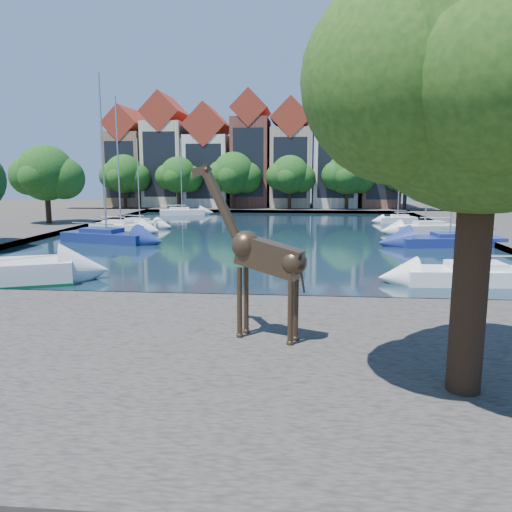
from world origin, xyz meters
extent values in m
plane|color=#38332B|center=(0.00, 0.00, 0.00)|extent=(160.00, 160.00, 0.00)
cube|color=black|center=(0.00, 24.00, 0.04)|extent=(38.00, 50.00, 0.08)
cube|color=#4B4641|center=(0.00, -7.00, 0.25)|extent=(50.00, 14.00, 0.50)
cube|color=#4B4641|center=(0.00, 56.00, 0.25)|extent=(60.00, 16.00, 0.50)
cylinder|color=#332114|center=(7.50, -9.00, 3.25)|extent=(0.80, 0.80, 5.50)
sphere|color=#1B3F12|center=(7.50, -9.00, 7.92)|extent=(6.40, 6.40, 6.40)
sphere|color=#1B3F12|center=(5.74, -9.40, 7.60)|extent=(4.48, 4.48, 4.48)
cube|color=#89684A|center=(-23.00, 56.00, 6.00)|extent=(5.39, 9.00, 11.00)
cube|color=maroon|center=(-23.00, 56.00, 12.71)|extent=(5.44, 9.18, 5.44)
cube|color=black|center=(-23.00, 51.52, 6.00)|extent=(4.40, 0.05, 8.25)
cube|color=beige|center=(-17.00, 56.00, 6.75)|extent=(5.88, 9.00, 12.50)
cube|color=maroon|center=(-17.00, 56.00, 14.32)|extent=(5.94, 9.18, 5.94)
cube|color=black|center=(-17.00, 51.52, 6.75)|extent=(4.80, 0.05, 9.38)
cube|color=silver|center=(-10.50, 56.00, 5.75)|extent=(6.37, 9.00, 10.50)
cube|color=maroon|center=(-10.50, 56.00, 12.43)|extent=(6.43, 9.18, 6.43)
cube|color=black|center=(-10.50, 51.52, 5.75)|extent=(5.20, 0.05, 7.88)
cube|color=brown|center=(-4.00, 56.00, 7.00)|extent=(5.39, 9.00, 13.00)
cube|color=maroon|center=(-4.00, 56.00, 14.71)|extent=(5.44, 9.18, 5.44)
cube|color=black|center=(-4.00, 51.52, 7.00)|extent=(4.40, 0.05, 9.75)
cube|color=tan|center=(2.00, 56.00, 6.25)|extent=(5.88, 9.00, 11.50)
cube|color=maroon|center=(2.00, 56.00, 13.32)|extent=(5.94, 9.18, 5.94)
cube|color=black|center=(2.00, 51.52, 6.25)|extent=(4.80, 0.05, 8.62)
cube|color=beige|center=(8.50, 56.00, 6.50)|extent=(6.37, 9.00, 12.00)
cube|color=maroon|center=(8.50, 56.00, 13.93)|extent=(6.43, 9.18, 6.43)
cube|color=black|center=(8.50, 51.52, 6.50)|extent=(5.20, 0.05, 9.00)
cube|color=brown|center=(15.00, 56.00, 5.75)|extent=(5.39, 9.00, 10.50)
cube|color=maroon|center=(15.00, 56.00, 12.21)|extent=(5.44, 9.18, 5.44)
cube|color=black|center=(15.00, 51.52, 5.75)|extent=(4.40, 0.05, 7.88)
cylinder|color=#332114|center=(-22.00, 50.50, 2.10)|extent=(0.50, 0.50, 3.20)
sphere|color=#143F12|center=(-22.00, 50.50, 5.38)|extent=(5.60, 5.60, 5.60)
sphere|color=#143F12|center=(-20.32, 50.80, 4.82)|extent=(4.20, 4.20, 4.20)
sphere|color=#143F12|center=(-23.54, 50.10, 5.10)|extent=(3.92, 3.92, 3.92)
cylinder|color=#332114|center=(-14.00, 50.50, 2.10)|extent=(0.50, 0.50, 3.20)
sphere|color=#143F12|center=(-14.00, 50.50, 5.26)|extent=(5.20, 5.20, 5.20)
sphere|color=#143F12|center=(-12.44, 50.80, 4.74)|extent=(3.90, 3.90, 3.90)
sphere|color=#143F12|center=(-15.43, 50.10, 5.00)|extent=(3.64, 3.64, 3.64)
cylinder|color=#332114|center=(-6.00, 50.50, 2.10)|extent=(0.50, 0.50, 3.20)
sphere|color=#143F12|center=(-6.00, 50.50, 5.50)|extent=(6.00, 6.00, 6.00)
sphere|color=#143F12|center=(-4.20, 50.80, 4.90)|extent=(4.50, 4.50, 4.50)
sphere|color=#143F12|center=(-7.65, 50.10, 5.20)|extent=(4.20, 4.20, 4.20)
cylinder|color=#332114|center=(2.00, 50.50, 2.10)|extent=(0.50, 0.50, 3.20)
sphere|color=#143F12|center=(2.00, 50.50, 5.32)|extent=(5.40, 5.40, 5.40)
sphere|color=#143F12|center=(3.62, 50.80, 4.78)|extent=(4.05, 4.05, 4.05)
sphere|color=#143F12|center=(0.51, 50.10, 5.05)|extent=(3.78, 3.78, 3.78)
cylinder|color=#332114|center=(10.00, 50.50, 2.10)|extent=(0.50, 0.50, 3.20)
sphere|color=#143F12|center=(10.00, 50.50, 5.44)|extent=(5.80, 5.80, 5.80)
sphere|color=#143F12|center=(11.74, 50.80, 4.86)|extent=(4.35, 4.35, 4.35)
sphere|color=#143F12|center=(8.40, 50.10, 5.15)|extent=(4.06, 4.06, 4.06)
cylinder|color=#332114|center=(18.00, 50.50, 2.10)|extent=(0.50, 0.50, 3.20)
sphere|color=#143F12|center=(18.00, 50.50, 5.26)|extent=(5.20, 5.20, 5.20)
sphere|color=#143F12|center=(19.56, 50.80, 4.74)|extent=(3.90, 3.90, 3.90)
sphere|color=#143F12|center=(16.57, 50.10, 5.00)|extent=(3.64, 3.64, 3.64)
cylinder|color=#332114|center=(-22.00, 28.00, 2.20)|extent=(0.54, 0.54, 3.40)
sphere|color=#143F12|center=(-22.00, 28.00, 5.58)|extent=(5.60, 5.60, 5.60)
sphere|color=#143F12|center=(-20.32, 28.30, 5.02)|extent=(4.20, 4.20, 4.20)
sphere|color=#143F12|center=(-23.54, 27.60, 5.30)|extent=(3.92, 3.92, 3.92)
cylinder|color=#3A2B1D|center=(1.69, -5.60, 1.62)|extent=(0.17, 0.17, 2.24)
cylinder|color=#3A2B1D|center=(1.85, -5.16, 1.62)|extent=(0.17, 0.17, 2.24)
cylinder|color=#3A2B1D|center=(3.30, -6.17, 1.62)|extent=(0.17, 0.17, 2.24)
cylinder|color=#3A2B1D|center=(3.46, -5.73, 1.62)|extent=(0.17, 0.17, 2.24)
cube|color=#3A2B1D|center=(2.62, -5.69, 3.11)|extent=(2.24, 1.28, 1.31)
cylinder|color=#3A2B1D|center=(1.13, -5.15, 4.56)|extent=(1.46, 0.78, 2.31)
cube|color=#3A2B1D|center=(0.41, -4.90, 5.70)|extent=(0.65, 0.39, 0.35)
cube|color=navy|center=(-12.00, 18.02, 0.59)|extent=(7.62, 4.38, 1.01)
cube|color=navy|center=(-12.00, 18.02, 0.92)|extent=(3.51, 2.56, 0.56)
cylinder|color=#B2B2B7|center=(-12.00, 18.02, 7.04)|extent=(0.13, 0.13, 12.34)
cube|color=silver|center=(-13.29, 24.82, 0.57)|extent=(6.21, 3.67, 0.98)
cube|color=silver|center=(-13.29, 24.82, 0.90)|extent=(2.87, 2.12, 0.55)
cylinder|color=#B2B2B7|center=(-13.29, 24.82, 6.65)|extent=(0.13, 0.13, 11.61)
cube|color=silver|center=(-12.75, 28.77, 0.50)|extent=(5.55, 3.48, 0.83)
cube|color=silver|center=(-12.75, 28.77, 0.77)|extent=(2.59, 1.97, 0.46)
cylinder|color=#B2B2B7|center=(-12.75, 28.77, 4.85)|extent=(0.11, 0.11, 8.24)
cube|color=white|center=(-12.00, 44.00, 0.53)|extent=(6.10, 3.69, 0.89)
cube|color=white|center=(-12.00, 44.00, 0.82)|extent=(2.83, 2.12, 0.49)
cylinder|color=#B2B2B7|center=(-12.00, 44.00, 5.37)|extent=(0.12, 0.12, 9.20)
cube|color=white|center=(12.00, 4.90, 0.58)|extent=(6.29, 2.45, 1.00)
cube|color=white|center=(12.00, 4.90, 0.91)|extent=(2.78, 1.64, 0.55)
cylinder|color=#B2B2B7|center=(12.00, 4.90, 5.88)|extent=(0.13, 0.13, 10.06)
cube|color=navy|center=(15.00, 18.40, 0.53)|extent=(8.06, 3.75, 0.90)
cube|color=navy|center=(15.00, 18.40, 0.83)|extent=(3.62, 2.35, 0.50)
cylinder|color=#B2B2B7|center=(15.00, 18.40, 5.75)|extent=(0.12, 0.12, 9.94)
cube|color=silver|center=(15.00, 26.16, 0.59)|extent=(6.26, 3.38, 1.02)
cube|color=silver|center=(15.00, 26.16, 0.93)|extent=(2.87, 2.01, 0.57)
cylinder|color=#B2B2B7|center=(15.00, 26.16, 6.07)|extent=(0.14, 0.14, 10.39)
cube|color=silver|center=(14.36, 35.96, 0.49)|extent=(4.32, 2.18, 0.82)
cube|color=silver|center=(14.36, 35.96, 0.76)|extent=(1.96, 1.33, 0.46)
cylinder|color=#B2B2B7|center=(14.36, 35.96, 3.88)|extent=(0.11, 0.11, 6.32)
camera|label=1|loc=(3.55, -20.67, 5.67)|focal=35.00mm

